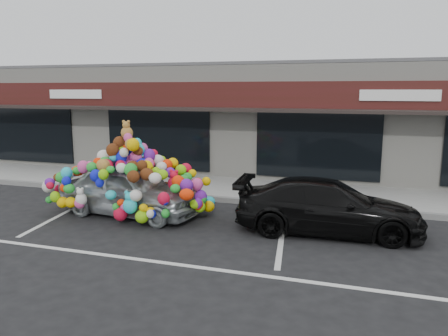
% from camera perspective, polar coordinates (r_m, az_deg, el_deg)
% --- Properties ---
extents(ground, '(90.00, 90.00, 0.00)m').
position_cam_1_polar(ground, '(11.11, -7.06, -7.30)').
color(ground, black).
rests_on(ground, ground).
extents(shop_building, '(24.00, 7.20, 4.31)m').
position_cam_1_polar(shop_building, '(18.62, 3.84, 6.60)').
color(shop_building, beige).
rests_on(shop_building, ground).
extents(sidewalk, '(26.00, 3.00, 0.15)m').
position_cam_1_polar(sidewalk, '(14.69, -0.49, -2.59)').
color(sidewalk, gray).
rests_on(sidewalk, ground).
extents(kerb, '(26.00, 0.18, 0.16)m').
position_cam_1_polar(kerb, '(13.31, -2.53, -3.95)').
color(kerb, slate).
rests_on(kerb, ground).
extents(parking_stripe_left, '(0.73, 4.37, 0.01)m').
position_cam_1_polar(parking_stripe_left, '(12.90, -19.74, -5.34)').
color(parking_stripe_left, silver).
rests_on(parking_stripe_left, ground).
extents(parking_stripe_mid, '(0.73, 4.37, 0.01)m').
position_cam_1_polar(parking_stripe_mid, '(10.48, 7.60, -8.38)').
color(parking_stripe_mid, silver).
rests_on(parking_stripe_mid, ground).
extents(lane_line, '(14.00, 0.12, 0.01)m').
position_cam_1_polar(lane_line, '(8.40, -1.10, -13.12)').
color(lane_line, silver).
rests_on(lane_line, ground).
extents(toy_car, '(2.90, 4.41, 2.47)m').
position_cam_1_polar(toy_car, '(11.92, -12.22, -2.08)').
color(toy_car, '#A7ABB2').
rests_on(toy_car, ground).
extents(black_sedan, '(2.02, 4.41, 1.25)m').
position_cam_1_polar(black_sedan, '(10.55, 13.43, -4.92)').
color(black_sedan, black).
rests_on(black_sedan, ground).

